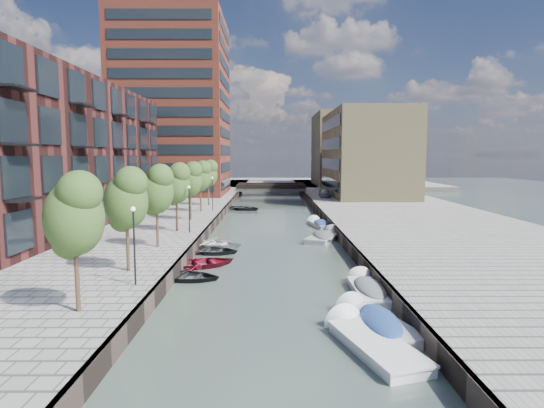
{
  "coord_description": "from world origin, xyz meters",
  "views": [
    {
      "loc": [
        -0.15,
        -15.17,
        7.76
      ],
      "look_at": [
        0.0,
        24.22,
        3.5
      ],
      "focal_mm": 30.0,
      "sensor_mm": 36.0,
      "label": 1
    }
  ],
  "objects_px": {
    "motorboat_2": "(367,342)",
    "sloop_2": "(202,267)",
    "car": "(325,193)",
    "motorboat_1": "(368,289)",
    "tree_2": "(156,189)",
    "motorboat_0": "(374,322)",
    "tree_3": "(176,183)",
    "tree_6": "(208,173)",
    "bridge": "(271,188)",
    "sloop_0": "(186,280)",
    "sloop_3": "(214,247)",
    "tree_1": "(126,198)",
    "tree_4": "(190,179)",
    "sloop_4": "(243,210)",
    "tree_0": "(74,213)",
    "sloop_1": "(210,253)",
    "motorboat_3": "(320,224)",
    "tree_5": "(200,176)",
    "motorboat_4": "(325,237)"
  },
  "relations": [
    {
      "from": "sloop_3",
      "to": "sloop_4",
      "type": "xyz_separation_m",
      "value": [
        0.88,
        26.1,
        0.0
      ]
    },
    {
      "from": "tree_5",
      "to": "tree_6",
      "type": "bearing_deg",
      "value": 90.0
    },
    {
      "from": "tree_6",
      "to": "sloop_2",
      "type": "distance_m",
      "value": 30.77
    },
    {
      "from": "tree_0",
      "to": "tree_4",
      "type": "xyz_separation_m",
      "value": [
        0.0,
        28.0,
        0.0
      ]
    },
    {
      "from": "tree_5",
      "to": "motorboat_3",
      "type": "xyz_separation_m",
      "value": [
        13.79,
        -4.95,
        -5.1
      ]
    },
    {
      "from": "motorboat_2",
      "to": "sloop_4",
      "type": "bearing_deg",
      "value": 99.75
    },
    {
      "from": "sloop_0",
      "to": "sloop_4",
      "type": "bearing_deg",
      "value": 8.75
    },
    {
      "from": "tree_4",
      "to": "sloop_4",
      "type": "bearing_deg",
      "value": 75.11
    },
    {
      "from": "sloop_1",
      "to": "motorboat_2",
      "type": "xyz_separation_m",
      "value": [
        8.73,
        -17.4,
        0.11
      ]
    },
    {
      "from": "car",
      "to": "motorboat_1",
      "type": "bearing_deg",
      "value": -94.38
    },
    {
      "from": "sloop_1",
      "to": "car",
      "type": "distance_m",
      "value": 40.11
    },
    {
      "from": "sloop_2",
      "to": "bridge",
      "type": "bearing_deg",
      "value": -29.35
    },
    {
      "from": "tree_2",
      "to": "tree_3",
      "type": "bearing_deg",
      "value": 90.0
    },
    {
      "from": "tree_4",
      "to": "motorboat_1",
      "type": "bearing_deg",
      "value": -57.96
    },
    {
      "from": "car",
      "to": "motorboat_2",
      "type": "bearing_deg",
      "value": -95.5
    },
    {
      "from": "sloop_2",
      "to": "motorboat_2",
      "type": "xyz_separation_m",
      "value": [
        8.77,
        -13.17,
        0.11
      ]
    },
    {
      "from": "motorboat_0",
      "to": "motorboat_2",
      "type": "xyz_separation_m",
      "value": [
        -0.74,
        -1.98,
        -0.1
      ]
    },
    {
      "from": "tree_2",
      "to": "sloop_4",
      "type": "relative_size",
      "value": 1.16
    },
    {
      "from": "tree_2",
      "to": "car",
      "type": "distance_m",
      "value": 43.53
    },
    {
      "from": "motorboat_0",
      "to": "car",
      "type": "xyz_separation_m",
      "value": [
        4.07,
        53.14,
        1.5
      ]
    },
    {
      "from": "sloop_4",
      "to": "motorboat_0",
      "type": "height_order",
      "value": "motorboat_0"
    },
    {
      "from": "bridge",
      "to": "sloop_3",
      "type": "height_order",
      "value": "bridge"
    },
    {
      "from": "tree_0",
      "to": "tree_3",
      "type": "distance_m",
      "value": 21.0
    },
    {
      "from": "tree_5",
      "to": "motorboat_4",
      "type": "distance_m",
      "value": 19.32
    },
    {
      "from": "motorboat_2",
      "to": "tree_0",
      "type": "bearing_deg",
      "value": 174.13
    },
    {
      "from": "bridge",
      "to": "tree_1",
      "type": "xyz_separation_m",
      "value": [
        -8.5,
        -61.0,
        3.92
      ]
    },
    {
      "from": "bridge",
      "to": "sloop_1",
      "type": "distance_m",
      "value": 52.12
    },
    {
      "from": "tree_2",
      "to": "tree_4",
      "type": "relative_size",
      "value": 1.0
    },
    {
      "from": "sloop_2",
      "to": "tree_3",
      "type": "bearing_deg",
      "value": -2.94
    },
    {
      "from": "tree_0",
      "to": "motorboat_1",
      "type": "distance_m",
      "value": 15.9
    },
    {
      "from": "tree_3",
      "to": "motorboat_2",
      "type": "xyz_separation_m",
      "value": [
        12.33,
        -22.27,
        -5.2
      ]
    },
    {
      "from": "bridge",
      "to": "sloop_0",
      "type": "distance_m",
      "value": 59.73
    },
    {
      "from": "tree_6",
      "to": "motorboat_4",
      "type": "distance_m",
      "value": 24.58
    },
    {
      "from": "tree_2",
      "to": "motorboat_0",
      "type": "height_order",
      "value": "tree_2"
    },
    {
      "from": "sloop_3",
      "to": "car",
      "type": "distance_m",
      "value": 37.83
    },
    {
      "from": "sloop_0",
      "to": "motorboat_2",
      "type": "bearing_deg",
      "value": -125.85
    },
    {
      "from": "motorboat_0",
      "to": "motorboat_3",
      "type": "relative_size",
      "value": 1.04
    },
    {
      "from": "bridge",
      "to": "tree_6",
      "type": "height_order",
      "value": "tree_6"
    },
    {
      "from": "tree_1",
      "to": "tree_6",
      "type": "xyz_separation_m",
      "value": [
        0.0,
        35.0,
        0.0
      ]
    },
    {
      "from": "sloop_2",
      "to": "car",
      "type": "relative_size",
      "value": 1.14
    },
    {
      "from": "sloop_1",
      "to": "motorboat_1",
      "type": "relative_size",
      "value": 0.86
    },
    {
      "from": "sloop_0",
      "to": "motorboat_4",
      "type": "height_order",
      "value": "motorboat_4"
    },
    {
      "from": "bridge",
      "to": "sloop_1",
      "type": "xyz_separation_m",
      "value": [
        -4.9,
        -51.87,
        -1.39
      ]
    },
    {
      "from": "motorboat_2",
      "to": "sloop_2",
      "type": "bearing_deg",
      "value": 123.66
    },
    {
      "from": "sloop_2",
      "to": "motorboat_2",
      "type": "height_order",
      "value": "motorboat_2"
    },
    {
      "from": "tree_5",
      "to": "motorboat_2",
      "type": "xyz_separation_m",
      "value": [
        12.33,
        -36.27,
        -5.2
      ]
    },
    {
      "from": "sloop_3",
      "to": "tree_3",
      "type": "bearing_deg",
      "value": 70.38
    },
    {
      "from": "tree_4",
      "to": "motorboat_3",
      "type": "bearing_deg",
      "value": 8.46
    },
    {
      "from": "tree_3",
      "to": "tree_1",
      "type": "bearing_deg",
      "value": -90.0
    },
    {
      "from": "car",
      "to": "sloop_3",
      "type": "bearing_deg",
      "value": -111.58
    }
  ]
}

